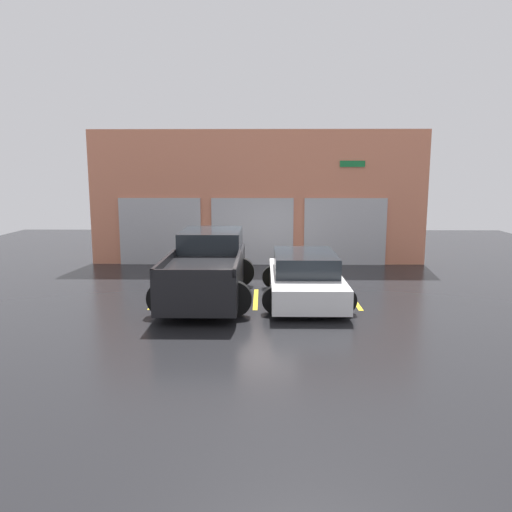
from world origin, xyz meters
The scene contains 7 objects.
ground_plane centered at (0.00, 0.00, 0.00)m, with size 28.00×28.00×0.00m, color black.
shophouse_building centered at (-0.01, 3.28, 2.39)m, with size 12.34×0.68×4.90m.
pickup_truck centered at (-1.32, -1.87, 0.82)m, with size 2.51×5.17×1.71m.
sedan_white centered at (1.32, -2.10, 0.60)m, with size 2.30×4.33×1.26m.
parking_stripe_far_left centered at (-2.64, -2.13, 0.00)m, with size 0.12×2.20×0.01m, color gold.
parking_stripe_left centered at (0.00, -2.13, 0.00)m, with size 0.12×2.20×0.01m, color gold.
parking_stripe_centre centered at (2.64, -2.13, 0.00)m, with size 0.12×2.20×0.01m, color gold.
Camera 1 is at (0.20, -15.23, 3.42)m, focal length 35.00 mm.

